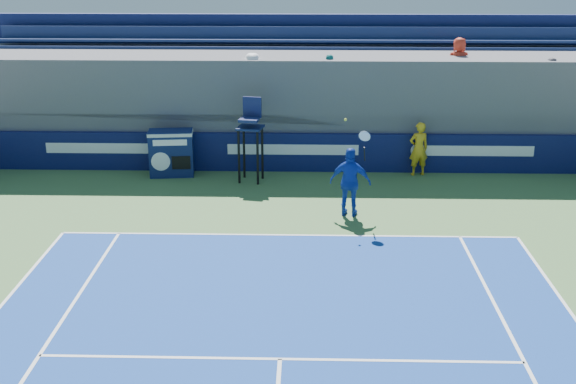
{
  "coord_description": "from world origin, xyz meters",
  "views": [
    {
      "loc": [
        0.42,
        -4.19,
        6.68
      ],
      "look_at": [
        0.0,
        11.5,
        1.25
      ],
      "focal_mm": 45.0,
      "sensor_mm": 36.0,
      "label": 1
    }
  ],
  "objects_px": {
    "umpire_chair": "(251,131)",
    "tennis_player": "(350,182)",
    "ball_person": "(419,149)",
    "match_clock": "(171,152)"
  },
  "relations": [
    {
      "from": "ball_person",
      "to": "umpire_chair",
      "type": "xyz_separation_m",
      "value": [
        -5.0,
        -0.68,
        0.7
      ]
    },
    {
      "from": "ball_person",
      "to": "umpire_chair",
      "type": "distance_m",
      "value": 5.09
    },
    {
      "from": "ball_person",
      "to": "match_clock",
      "type": "height_order",
      "value": "ball_person"
    },
    {
      "from": "match_clock",
      "to": "ball_person",
      "type": "bearing_deg",
      "value": 1.67
    },
    {
      "from": "match_clock",
      "to": "tennis_player",
      "type": "xyz_separation_m",
      "value": [
        5.19,
        -3.28,
        0.17
      ]
    },
    {
      "from": "umpire_chair",
      "to": "tennis_player",
      "type": "height_order",
      "value": "tennis_player"
    },
    {
      "from": "umpire_chair",
      "to": "tennis_player",
      "type": "relative_size",
      "value": 0.96
    },
    {
      "from": "match_clock",
      "to": "tennis_player",
      "type": "bearing_deg",
      "value": -32.29
    },
    {
      "from": "ball_person",
      "to": "umpire_chair",
      "type": "bearing_deg",
      "value": -5.43
    },
    {
      "from": "ball_person",
      "to": "tennis_player",
      "type": "distance_m",
      "value": 4.16
    }
  ]
}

